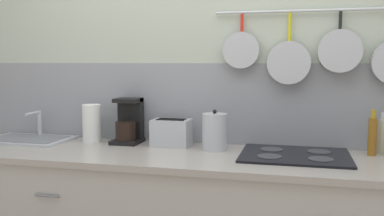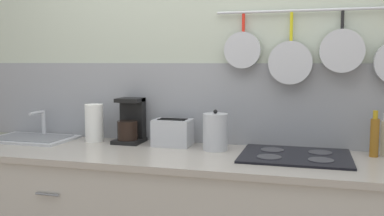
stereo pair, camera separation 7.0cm
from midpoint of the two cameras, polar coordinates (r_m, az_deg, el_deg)
The scene contains 9 objects.
wall_back at distance 2.69m, azimuth 3.23°, elevation 3.28°, with size 7.20×0.15×2.60m.
countertop at distance 2.38m, azimuth 1.05°, elevation -6.60°, with size 2.90×0.67×0.03m.
sink_basin at distance 2.99m, azimuth -19.91°, elevation -3.72°, with size 0.54×0.36×0.18m.
paper_towel_roll at distance 2.80m, azimuth -12.21°, elevation -1.94°, with size 0.12×0.12×0.24m.
coffee_maker at distance 2.73m, azimuth -7.47°, elevation -2.11°, with size 0.17×0.19×0.28m.
toaster at distance 2.60m, azimuth -1.82°, elevation -3.28°, with size 0.24×0.16×0.16m.
kettle at distance 2.47m, azimuth 3.94°, elevation -3.19°, with size 0.14×0.14×0.24m.
cooktop at distance 2.38m, azimuth 14.44°, elevation -6.19°, with size 0.58×0.47×0.01m.
bottle_hot_sauce at distance 2.51m, azimuth 23.90°, elevation -3.49°, with size 0.05×0.05×0.25m.
Camera 2 is at (0.62, -2.24, 1.41)m, focal length 40.00 mm.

